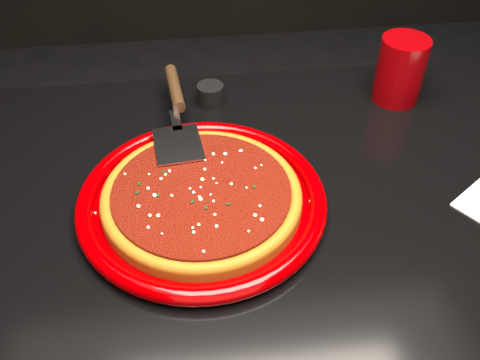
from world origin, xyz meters
name	(u,v)px	position (x,y,z in m)	size (l,w,h in m)	color
table	(293,348)	(0.00, 0.00, 0.38)	(1.20, 0.80, 0.75)	black
plate	(202,200)	(-0.15, 0.03, 0.76)	(0.37, 0.37, 0.03)	#770000
pizza_crust	(202,198)	(-0.15, 0.03, 0.77)	(0.29, 0.29, 0.01)	brown
pizza_crust_rim	(202,195)	(-0.15, 0.03, 0.78)	(0.29, 0.29, 0.02)	brown
pizza_sauce	(201,192)	(-0.15, 0.03, 0.78)	(0.26, 0.26, 0.01)	#67140A
parmesan_dusting	(201,188)	(-0.15, 0.03, 0.79)	(0.25, 0.25, 0.01)	beige
basil_flecks	(201,189)	(-0.15, 0.03, 0.79)	(0.23, 0.23, 0.00)	black
pizza_server	(177,112)	(-0.18, 0.22, 0.80)	(0.09, 0.31, 0.02)	silver
cup	(400,70)	(0.22, 0.28, 0.81)	(0.09, 0.09, 0.12)	#890205
ramekin	(210,94)	(-0.12, 0.30, 0.77)	(0.05, 0.05, 0.04)	black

